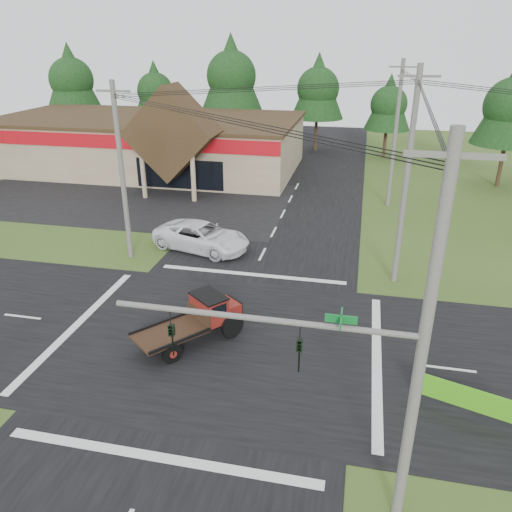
# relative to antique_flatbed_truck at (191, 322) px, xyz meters

# --- Properties ---
(ground) EXTENTS (120.00, 120.00, 0.00)m
(ground) POSITION_rel_antique_flatbed_truck_xyz_m (1.16, 0.32, -1.05)
(ground) COLOR #3A4D1B
(ground) RESTS_ON ground
(road_ns) EXTENTS (12.00, 120.00, 0.02)m
(road_ns) POSITION_rel_antique_flatbed_truck_xyz_m (1.16, 0.32, -1.04)
(road_ns) COLOR black
(road_ns) RESTS_ON ground
(road_ew) EXTENTS (120.00, 12.00, 0.02)m
(road_ew) POSITION_rel_antique_flatbed_truck_xyz_m (1.16, 0.32, -1.03)
(road_ew) COLOR black
(road_ew) RESTS_ON ground
(parking_apron) EXTENTS (28.00, 14.00, 0.02)m
(parking_apron) POSITION_rel_antique_flatbed_truck_xyz_m (-12.84, 19.32, -1.03)
(parking_apron) COLOR black
(parking_apron) RESTS_ON ground
(cvs_building) EXTENTS (30.40, 18.20, 9.19)m
(cvs_building) POSITION_rel_antique_flatbed_truck_xyz_m (-14.55, 29.89, 1.73)
(cvs_building) COLOR gray
(cvs_building) RESTS_ON ground
(traffic_signal_mast) EXTENTS (8.12, 0.24, 7.00)m
(traffic_signal_mast) POSITION_rel_antique_flatbed_truck_xyz_m (6.98, -7.18, 3.38)
(traffic_signal_mast) COLOR #595651
(traffic_signal_mast) RESTS_ON ground
(utility_pole_nr) EXTENTS (2.00, 0.30, 11.00)m
(utility_pole_nr) POSITION_rel_antique_flatbed_truck_xyz_m (8.66, -7.18, 4.59)
(utility_pole_nr) COLOR #595651
(utility_pole_nr) RESTS_ON ground
(utility_pole_nw) EXTENTS (2.00, 0.30, 10.50)m
(utility_pole_nw) POSITION_rel_antique_flatbed_truck_xyz_m (-6.84, 8.32, 4.34)
(utility_pole_nw) COLOR #595651
(utility_pole_nw) RESTS_ON ground
(utility_pole_ne) EXTENTS (2.00, 0.30, 11.50)m
(utility_pole_ne) POSITION_rel_antique_flatbed_truck_xyz_m (9.16, 8.32, 4.84)
(utility_pole_ne) COLOR #595651
(utility_pole_ne) RESTS_ON ground
(utility_pole_n) EXTENTS (2.00, 0.30, 11.20)m
(utility_pole_n) POSITION_rel_antique_flatbed_truck_xyz_m (9.16, 22.32, 4.69)
(utility_pole_n) COLOR #595651
(utility_pole_n) RESTS_ON ground
(tree_row_a) EXTENTS (6.72, 6.72, 12.12)m
(tree_row_a) POSITION_rel_antique_flatbed_truck_xyz_m (-28.84, 40.32, 7.00)
(tree_row_a) COLOR #332316
(tree_row_a) RESTS_ON ground
(tree_row_b) EXTENTS (5.60, 5.60, 10.10)m
(tree_row_b) POSITION_rel_antique_flatbed_truck_xyz_m (-18.84, 42.32, 5.66)
(tree_row_b) COLOR #332316
(tree_row_b) RESTS_ON ground
(tree_row_c) EXTENTS (7.28, 7.28, 13.13)m
(tree_row_c) POSITION_rel_antique_flatbed_truck_xyz_m (-8.84, 41.32, 7.68)
(tree_row_c) COLOR #332316
(tree_row_c) RESTS_ON ground
(tree_row_d) EXTENTS (6.16, 6.16, 11.11)m
(tree_row_d) POSITION_rel_antique_flatbed_truck_xyz_m (1.16, 42.32, 6.33)
(tree_row_d) COLOR #332316
(tree_row_d) RESTS_ON ground
(tree_row_e) EXTENTS (5.04, 5.04, 9.09)m
(tree_row_e) POSITION_rel_antique_flatbed_truck_xyz_m (9.16, 40.32, 4.99)
(tree_row_e) COLOR #332316
(tree_row_e) RESTS_ON ground
(antique_flatbed_truck) EXTENTS (4.65, 5.07, 2.09)m
(antique_flatbed_truck) POSITION_rel_antique_flatbed_truck_xyz_m (0.00, 0.00, 0.00)
(antique_flatbed_truck) COLOR #5E1D0D
(antique_flatbed_truck) RESTS_ON ground
(roadside_banner) EXTENTS (3.65, 1.30, 1.30)m
(roadside_banner) POSITION_rel_antique_flatbed_truck_xyz_m (11.35, -2.50, -0.39)
(roadside_banner) COLOR #47A716
(roadside_banner) RESTS_ON ground
(white_pickup) EXTENTS (6.82, 4.44, 1.75)m
(white_pickup) POSITION_rel_antique_flatbed_truck_xyz_m (-2.84, 10.39, -0.17)
(white_pickup) COLOR white
(white_pickup) RESTS_ON ground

